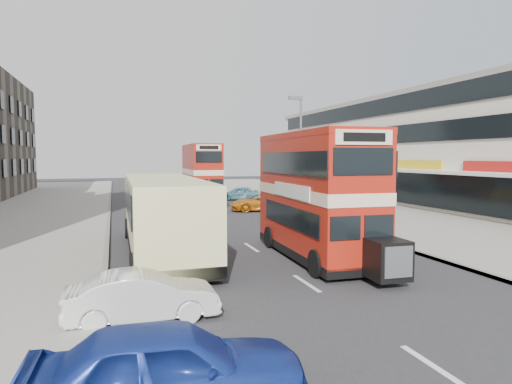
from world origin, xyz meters
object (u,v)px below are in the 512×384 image
object	(u,v)px
coach	(163,213)
cyclist	(276,208)
street_lamp	(300,146)
car_right_a	(297,210)
car_left_near	(170,368)
pedestrian_near	(347,205)
car_right_c	(239,193)
bus_main	(316,195)
bus_second	(202,173)
car_right_b	(261,202)
car_left_front	(143,296)

from	to	relation	value
coach	cyclist	distance (m)	12.72
street_lamp	car_right_a	world-z (taller)	street_lamp
car_left_near	pedestrian_near	world-z (taller)	pedestrian_near
car_right_c	pedestrian_near	size ratio (longest dim) A/B	2.06
cyclist	car_right_c	bearing A→B (deg)	93.04
bus_main	car_right_c	xyz separation A→B (m)	(3.51, 24.26, -1.89)
bus_main	car_left_near	bearing A→B (deg)	55.75
car_left_near	cyclist	xyz separation A→B (m)	(9.55, 21.41, -0.12)
coach	car_left_near	world-z (taller)	coach
bus_second	car_right_b	distance (m)	8.58
car_right_c	bus_main	bearing A→B (deg)	-2.16
car_right_b	cyclist	bearing A→B (deg)	5.74
car_right_b	pedestrian_near	distance (m)	7.75
street_lamp	car_left_front	bearing A→B (deg)	-123.27
car_left_front	street_lamp	bearing A→B (deg)	-33.59
car_right_a	cyclist	world-z (taller)	cyclist
bus_second	car_left_front	distance (m)	29.28
car_left_near	pedestrian_near	distance (m)	22.01
street_lamp	car_left_front	size ratio (longest dim) A/B	2.21
car_right_c	pedestrian_near	bearing A→B (deg)	15.28
car_right_a	car_right_b	world-z (taller)	car_right_b
bus_second	car_right_a	size ratio (longest dim) A/B	2.11
bus_main	car_left_front	world-z (taller)	bus_main
coach	car_right_c	world-z (taller)	coach
pedestrian_near	car_right_c	bearing A→B (deg)	-83.52
car_left_near	car_right_a	world-z (taller)	car_left_near
bus_main	car_right_b	xyz separation A→B (m)	(2.80, 15.57, -1.88)
car_right_c	cyclist	size ratio (longest dim) A/B	1.95
bus_main	cyclist	size ratio (longest dim) A/B	4.62
street_lamp	car_left_near	world-z (taller)	street_lamp
street_lamp	bus_second	bearing A→B (deg)	114.42
street_lamp	car_right_b	xyz separation A→B (m)	(-1.89, 2.82, -4.15)
coach	car_left_near	bearing A→B (deg)	-95.14
coach	car_left_near	size ratio (longest dim) A/B	2.55
car_left_near	car_right_a	size ratio (longest dim) A/B	1.01
car_right_b	car_right_c	size ratio (longest dim) A/B	1.23
bus_main	coach	distance (m)	6.28
cyclist	coach	bearing A→B (deg)	-124.74
bus_second	car_right_c	world-z (taller)	bus_second
car_right_b	bus_main	bearing A→B (deg)	-3.40
car_right_a	cyclist	size ratio (longest dim) A/B	2.25
car_right_a	bus_main	bearing A→B (deg)	-12.57
car_left_front	cyclist	bearing A→B (deg)	-29.85
car_left_near	car_right_c	world-z (taller)	car_left_near
car_right_c	pedestrian_near	xyz separation A→B (m)	(2.54, -15.71, 0.42)
car_right_a	car_right_c	xyz separation A→B (m)	(0.00, 13.86, 0.01)
street_lamp	bus_second	distance (m)	11.88
bus_main	car_right_a	world-z (taller)	bus_main
street_lamp	pedestrian_near	distance (m)	5.79
car_right_c	car_left_near	bearing A→B (deg)	-11.03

